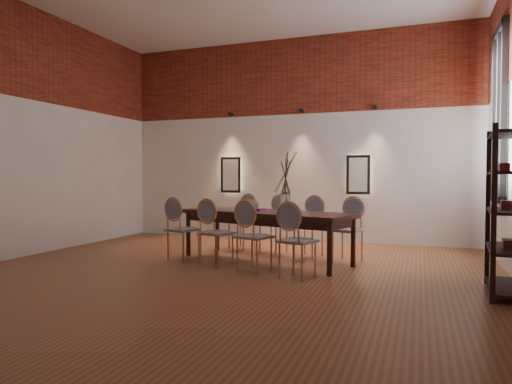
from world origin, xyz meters
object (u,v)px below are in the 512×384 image
(chair_far_c, at_px, (308,227))
(shelving_rack, at_px, (507,211))
(chair_near_d, at_px, (298,241))
(book, at_px, (257,209))
(dining_table, at_px, (265,236))
(chair_far_d, at_px, (348,230))
(chair_near_a, at_px, (183,229))
(bowl, at_px, (251,205))
(vase, at_px, (286,202))
(chair_far_a, at_px, (242,222))
(chair_far_b, at_px, (273,224))
(chair_near_b, at_px, (217,233))
(chair_near_c, at_px, (254,237))

(chair_far_c, distance_m, shelving_rack, 3.00)
(chair_near_d, distance_m, book, 1.46)
(dining_table, bearing_deg, chair_near_d, -35.24)
(chair_near_d, height_order, chair_far_d, same)
(chair_near_a, distance_m, shelving_rack, 4.30)
(chair_far_c, xyz_separation_m, bowl, (-0.76, -0.56, 0.37))
(book, bearing_deg, chair_near_a, -153.67)
(chair_far_c, height_order, book, chair_far_c)
(chair_near_a, bearing_deg, vase, 27.38)
(chair_far_c, bearing_deg, chair_near_d, 115.26)
(dining_table, bearing_deg, bowl, -167.65)
(chair_near_d, relative_size, vase, 3.13)
(chair_near_a, height_order, chair_far_a, same)
(chair_far_a, height_order, vase, vase)
(chair_far_b, height_order, chair_far_d, same)
(vase, bearing_deg, chair_far_c, 75.50)
(chair_near_d, height_order, bowl, chair_near_d)
(chair_near_b, bearing_deg, vase, 45.37)
(chair_near_d, xyz_separation_m, book, (-0.93, 1.08, 0.30))
(dining_table, distance_m, chair_near_b, 0.79)
(chair_near_a, height_order, bowl, chair_near_a)
(chair_near_b, bearing_deg, book, 79.63)
(chair_near_b, relative_size, chair_far_c, 1.00)
(bowl, bearing_deg, chair_near_a, -156.65)
(chair_near_a, relative_size, shelving_rack, 0.52)
(chair_far_a, bearing_deg, chair_far_d, -180.00)
(chair_far_b, bearing_deg, chair_near_c, 115.26)
(chair_near_a, relative_size, chair_far_c, 1.00)
(chair_far_b, height_order, bowl, chair_far_b)
(chair_far_b, bearing_deg, shelving_rack, 168.39)
(chair_near_c, xyz_separation_m, chair_far_a, (-0.87, 1.75, 0.00))
(chair_far_b, bearing_deg, dining_table, 115.26)
(chair_near_a, relative_size, chair_near_c, 1.00)
(chair_near_a, xyz_separation_m, chair_far_d, (2.34, 0.77, 0.00))
(chair_near_d, xyz_separation_m, chair_far_d, (0.42, 1.36, 0.00))
(chair_near_d, xyz_separation_m, bowl, (-0.99, 0.99, 0.37))
(chair_far_b, relative_size, book, 3.62)
(bowl, bearing_deg, chair_far_a, 118.67)
(vase, bearing_deg, bowl, 167.82)
(book, bearing_deg, chair_far_b, 85.04)
(chair_far_a, bearing_deg, vase, 152.62)
(chair_far_b, distance_m, vase, 1.09)
(chair_far_a, bearing_deg, chair_far_b, -180.00)
(chair_far_b, bearing_deg, chair_near_b, 90.00)
(chair_near_d, bearing_deg, dining_table, 144.76)
(chair_near_b, xyz_separation_m, shelving_rack, (3.60, -0.37, 0.43))
(chair_far_d, bearing_deg, vase, 48.00)
(chair_far_b, bearing_deg, bowl, 98.04)
(chair_far_b, xyz_separation_m, chair_far_d, (1.29, -0.39, 0.00))
(dining_table, relative_size, chair_far_a, 2.86)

